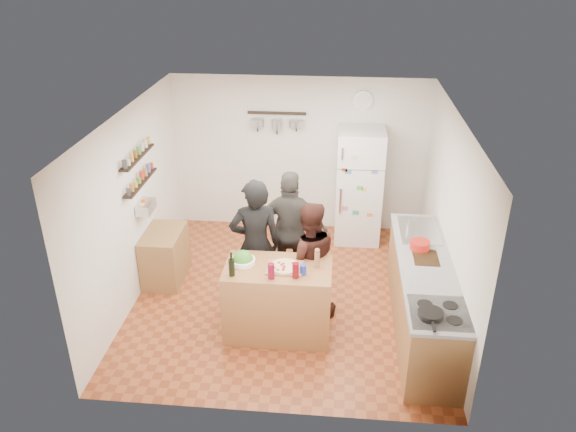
# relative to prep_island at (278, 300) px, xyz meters

# --- Properties ---
(room_shell) EXTENTS (4.20, 4.20, 4.20)m
(room_shell) POSITION_rel_prep_island_xyz_m (0.04, 1.15, 0.79)
(room_shell) COLOR brown
(room_shell) RESTS_ON ground
(prep_island) EXTENTS (1.25, 0.72, 0.91)m
(prep_island) POSITION_rel_prep_island_xyz_m (0.00, 0.00, 0.00)
(prep_island) COLOR #905E34
(prep_island) RESTS_ON floor
(pizza_board) EXTENTS (0.42, 0.34, 0.02)m
(pizza_board) POSITION_rel_prep_island_xyz_m (0.08, -0.02, 0.47)
(pizza_board) COLOR #986137
(pizza_board) RESTS_ON prep_island
(pizza) EXTENTS (0.34, 0.34, 0.02)m
(pizza) POSITION_rel_prep_island_xyz_m (0.08, -0.02, 0.48)
(pizza) COLOR #CDB587
(pizza) RESTS_ON pizza_board
(salad_bowl) EXTENTS (0.29, 0.29, 0.06)m
(salad_bowl) POSITION_rel_prep_island_xyz_m (-0.42, 0.05, 0.48)
(salad_bowl) COLOR white
(salad_bowl) RESTS_ON prep_island
(wine_bottle) EXTENTS (0.07, 0.07, 0.21)m
(wine_bottle) POSITION_rel_prep_island_xyz_m (-0.50, -0.22, 0.56)
(wine_bottle) COLOR black
(wine_bottle) RESTS_ON prep_island
(wine_glass_near) EXTENTS (0.08, 0.08, 0.19)m
(wine_glass_near) POSITION_rel_prep_island_xyz_m (-0.05, -0.24, 0.55)
(wine_glass_near) COLOR maroon
(wine_glass_near) RESTS_ON prep_island
(wine_glass_far) EXTENTS (0.08, 0.08, 0.19)m
(wine_glass_far) POSITION_rel_prep_island_xyz_m (0.22, -0.20, 0.55)
(wine_glass_far) COLOR #5D080F
(wine_glass_far) RESTS_ON prep_island
(pepper_mill) EXTENTS (0.06, 0.06, 0.20)m
(pepper_mill) POSITION_rel_prep_island_xyz_m (0.45, 0.05, 0.55)
(pepper_mill) COLOR #96613E
(pepper_mill) RESTS_ON prep_island
(salt_canister) EXTENTS (0.07, 0.07, 0.12)m
(salt_canister) POSITION_rel_prep_island_xyz_m (0.30, -0.12, 0.51)
(salt_canister) COLOR #1C2C9C
(salt_canister) RESTS_ON prep_island
(person_left) EXTENTS (0.73, 0.57, 1.78)m
(person_left) POSITION_rel_prep_island_xyz_m (-0.34, 0.53, 0.43)
(person_left) COLOR black
(person_left) RESTS_ON floor
(person_center) EXTENTS (0.86, 0.73, 1.55)m
(person_center) POSITION_rel_prep_island_xyz_m (0.33, 0.42, 0.32)
(person_center) COLOR black
(person_center) RESTS_ON floor
(person_back) EXTENTS (1.01, 0.46, 1.70)m
(person_back) POSITION_rel_prep_island_xyz_m (0.06, 0.99, 0.40)
(person_back) COLOR #322F2C
(person_back) RESTS_ON floor
(counter_run) EXTENTS (0.63, 2.63, 0.90)m
(counter_run) POSITION_rel_prep_island_xyz_m (1.74, 0.22, -0.01)
(counter_run) COLOR #9E7042
(counter_run) RESTS_ON floor
(stove_top) EXTENTS (0.60, 0.62, 0.02)m
(stove_top) POSITION_rel_prep_island_xyz_m (1.74, -0.73, 0.46)
(stove_top) COLOR white
(stove_top) RESTS_ON counter_run
(skillet) EXTENTS (0.26, 0.26, 0.05)m
(skillet) POSITION_rel_prep_island_xyz_m (1.64, -0.80, 0.49)
(skillet) COLOR black
(skillet) RESTS_ON stove_top
(sink) EXTENTS (0.50, 0.80, 0.03)m
(sink) POSITION_rel_prep_island_xyz_m (1.74, 1.07, 0.46)
(sink) COLOR silver
(sink) RESTS_ON counter_run
(cutting_board) EXTENTS (0.30, 0.40, 0.02)m
(cutting_board) POSITION_rel_prep_island_xyz_m (1.74, 0.36, 0.46)
(cutting_board) COLOR #9C6938
(cutting_board) RESTS_ON counter_run
(red_bowl) EXTENTS (0.24, 0.24, 0.10)m
(red_bowl) POSITION_rel_prep_island_xyz_m (1.69, 0.58, 0.52)
(red_bowl) COLOR #B31C14
(red_bowl) RESTS_ON counter_run
(fridge) EXTENTS (0.70, 0.68, 1.80)m
(fridge) POSITION_rel_prep_island_xyz_m (0.99, 2.52, 0.45)
(fridge) COLOR white
(fridge) RESTS_ON floor
(wall_clock) EXTENTS (0.30, 0.03, 0.30)m
(wall_clock) POSITION_rel_prep_island_xyz_m (0.99, 2.85, 1.69)
(wall_clock) COLOR silver
(wall_clock) RESTS_ON back_wall
(spice_shelf_lower) EXTENTS (0.12, 1.00, 0.02)m
(spice_shelf_lower) POSITION_rel_prep_island_xyz_m (-1.89, 0.97, 1.04)
(spice_shelf_lower) COLOR black
(spice_shelf_lower) RESTS_ON left_wall
(spice_shelf_upper) EXTENTS (0.12, 1.00, 0.02)m
(spice_shelf_upper) POSITION_rel_prep_island_xyz_m (-1.89, 0.97, 1.40)
(spice_shelf_upper) COLOR black
(spice_shelf_upper) RESTS_ON left_wall
(produce_basket) EXTENTS (0.18, 0.35, 0.14)m
(produce_basket) POSITION_rel_prep_island_xyz_m (-1.86, 0.97, 0.69)
(produce_basket) COLOR silver
(produce_basket) RESTS_ON left_wall
(side_table) EXTENTS (0.50, 0.80, 0.73)m
(side_table) POSITION_rel_prep_island_xyz_m (-1.70, 1.04, -0.09)
(side_table) COLOR olive
(side_table) RESTS_ON floor
(pot_rack) EXTENTS (0.90, 0.04, 0.04)m
(pot_rack) POSITION_rel_prep_island_xyz_m (-0.31, 2.77, 1.49)
(pot_rack) COLOR black
(pot_rack) RESTS_ON back_wall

